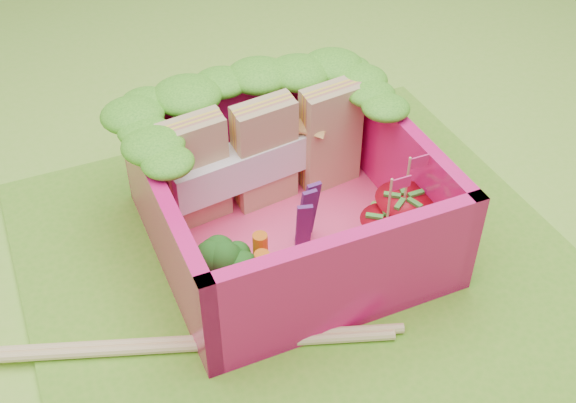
% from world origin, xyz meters
% --- Properties ---
extents(ground, '(14.00, 14.00, 0.00)m').
position_xyz_m(ground, '(0.00, 0.00, 0.00)').
color(ground, '#8ED23B').
rests_on(ground, ground).
extents(placemat, '(2.60, 2.60, 0.03)m').
position_xyz_m(placemat, '(0.00, 0.00, 0.01)').
color(placemat, '#65AD27').
rests_on(placemat, ground).
extents(bento_floor, '(1.30, 1.30, 0.05)m').
position_xyz_m(bento_floor, '(0.01, 0.26, 0.06)').
color(bento_floor, '#FF4179').
rests_on(bento_floor, placemat).
extents(bento_box, '(1.30, 1.30, 0.55)m').
position_xyz_m(bento_box, '(0.01, 0.26, 0.31)').
color(bento_box, '#E5136B').
rests_on(bento_box, placemat).
extents(lettuce_ruffle, '(1.43, 0.77, 0.11)m').
position_xyz_m(lettuce_ruffle, '(0.01, 0.70, 0.64)').
color(lettuce_ruffle, '#297F17').
rests_on(lettuce_ruffle, bento_box).
extents(sandwich_stack, '(1.08, 0.31, 0.58)m').
position_xyz_m(sandwich_stack, '(0.01, 0.56, 0.36)').
color(sandwich_stack, tan).
rests_on(sandwich_stack, bento_floor).
extents(broccoli, '(0.34, 0.34, 0.25)m').
position_xyz_m(broccoli, '(-0.42, -0.00, 0.26)').
color(broccoli, '#75A751').
rests_on(broccoli, bento_floor).
extents(carrot_sticks, '(0.10, 0.17, 0.28)m').
position_xyz_m(carrot_sticks, '(-0.26, -0.05, 0.22)').
color(carrot_sticks, orange).
rests_on(carrot_sticks, bento_floor).
extents(purple_wedges, '(0.16, 0.16, 0.38)m').
position_xyz_m(purple_wedges, '(0.04, 0.11, 0.27)').
color(purple_wedges, '#521B5F').
rests_on(purple_wedges, bento_floor).
extents(strawberry_left, '(0.25, 0.25, 0.49)m').
position_xyz_m(strawberry_left, '(0.35, -0.10, 0.21)').
color(strawberry_left, '#BE0B0E').
rests_on(strawberry_left, bento_floor).
extents(strawberry_right, '(0.28, 0.28, 0.52)m').
position_xyz_m(strawberry_right, '(0.48, -0.03, 0.23)').
color(strawberry_right, '#BE0B0E').
rests_on(strawberry_right, bento_floor).
extents(snap_peas, '(0.63, 0.51, 0.05)m').
position_xyz_m(snap_peas, '(0.40, 0.04, 0.11)').
color(snap_peas, '#68C03C').
rests_on(snap_peas, bento_floor).
extents(chopsticks, '(2.33, 0.86, 0.05)m').
position_xyz_m(chopsticks, '(-0.93, -0.11, 0.05)').
color(chopsticks, '#E2C77C').
rests_on(chopsticks, placemat).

